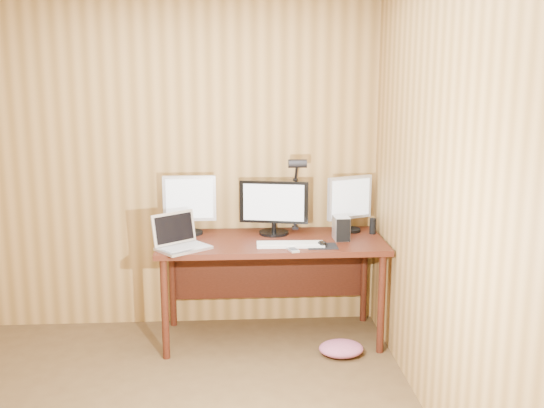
{
  "coord_description": "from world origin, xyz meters",
  "views": [
    {
      "loc": [
        0.65,
        -2.74,
        1.93
      ],
      "look_at": [
        0.93,
        1.58,
        1.02
      ],
      "focal_mm": 42.0,
      "sensor_mm": 36.0,
      "label": 1
    }
  ],
  "objects": [
    {
      "name": "hard_drive",
      "position": [
        1.43,
        1.6,
        0.83
      ],
      "size": [
        0.11,
        0.16,
        0.17
      ],
      "rotation": [
        0.0,
        0.0,
        0.04
      ],
      "color": "silver",
      "rests_on": "desk"
    },
    {
      "name": "room_shell",
      "position": [
        0.0,
        0.0,
        1.25
      ],
      "size": [
        4.0,
        4.0,
        4.0
      ],
      "color": "brown",
      "rests_on": "ground"
    },
    {
      "name": "desk_lamp",
      "position": [
        1.13,
        1.86,
        1.11
      ],
      "size": [
        0.13,
        0.19,
        0.59
      ],
      "rotation": [
        0.0,
        0.0,
        0.25
      ],
      "color": "black",
      "rests_on": "desk"
    },
    {
      "name": "desk",
      "position": [
        0.93,
        1.7,
        0.63
      ],
      "size": [
        1.6,
        0.7,
        0.75
      ],
      "color": "#3F180D",
      "rests_on": "floor"
    },
    {
      "name": "speaker",
      "position": [
        1.69,
        1.75,
        0.81
      ],
      "size": [
        0.05,
        0.05,
        0.12
      ],
      "primitive_type": "cylinder",
      "color": "black",
      "rests_on": "desk"
    },
    {
      "name": "phone",
      "position": [
        1.05,
        1.33,
        0.76
      ],
      "size": [
        0.08,
        0.12,
        0.02
      ],
      "rotation": [
        0.0,
        0.0,
        0.27
      ],
      "color": "silver",
      "rests_on": "desk"
    },
    {
      "name": "monitor_left",
      "position": [
        0.34,
        1.83,
        0.98
      ],
      "size": [
        0.39,
        0.18,
        0.43
      ],
      "rotation": [
        0.0,
        0.0,
        0.02
      ],
      "color": "black",
      "rests_on": "desk"
    },
    {
      "name": "mouse",
      "position": [
        1.27,
        1.43,
        0.77
      ],
      "size": [
        0.08,
        0.11,
        0.04
      ],
      "primitive_type": "ellipsoid",
      "rotation": [
        0.0,
        0.0,
        -0.18
      ],
      "color": "black",
      "rests_on": "mousepad"
    },
    {
      "name": "fabric_pile",
      "position": [
        1.39,
        1.31,
        0.05
      ],
      "size": [
        0.37,
        0.33,
        0.1
      ],
      "primitive_type": null,
      "rotation": [
        0.0,
        0.0,
        0.3
      ],
      "color": "#B9597A",
      "rests_on": "floor"
    },
    {
      "name": "mousepad",
      "position": [
        1.27,
        1.43,
        0.75
      ],
      "size": [
        0.21,
        0.17,
        0.0
      ],
      "primitive_type": "cube",
      "rotation": [
        0.0,
        0.0,
        -0.01
      ],
      "color": "black",
      "rests_on": "desk"
    },
    {
      "name": "laptop",
      "position": [
        0.29,
        1.45,
        0.81
      ],
      "size": [
        0.42,
        0.4,
        0.24
      ],
      "rotation": [
        0.0,
        0.0,
        0.65
      ],
      "color": "silver",
      "rests_on": "desk"
    },
    {
      "name": "monitor_center",
      "position": [
        0.96,
        1.79,
        0.95
      ],
      "size": [
        0.5,
        0.22,
        0.4
      ],
      "rotation": [
        0.0,
        0.0,
        -0.2
      ],
      "color": "black",
      "rests_on": "desk"
    },
    {
      "name": "keyboard",
      "position": [
        1.05,
        1.46,
        0.76
      ],
      "size": [
        0.47,
        0.15,
        0.02
      ],
      "rotation": [
        0.0,
        0.0,
        -0.03
      ],
      "color": "silver",
      "rests_on": "desk"
    },
    {
      "name": "monitor_right",
      "position": [
        1.53,
        1.84,
        0.97
      ],
      "size": [
        0.35,
        0.18,
        0.42
      ],
      "rotation": [
        0.0,
        0.0,
        0.41
      ],
      "color": "black",
      "rests_on": "desk"
    }
  ]
}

